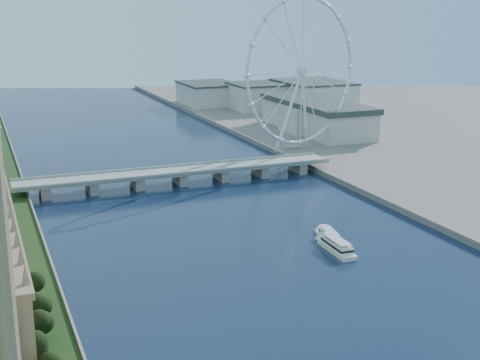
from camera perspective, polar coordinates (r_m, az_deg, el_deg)
westminster_bridge at (r=459.10m, az=-5.14°, el=0.51°), size 220.00×22.00×9.50m
london_eye at (r=544.01m, az=5.31°, el=9.20°), size 113.60×39.12×124.30m
county_hall at (r=644.44m, az=6.51°, el=3.94°), size 54.00×144.00×35.00m
city_skyline at (r=714.05m, az=-8.23°, el=6.29°), size 505.00×280.00×32.00m
tour_boat_near at (r=350.18m, az=7.64°, el=-5.19°), size 12.34×29.30×6.27m
tour_boat_far at (r=336.32m, az=8.24°, el=-6.06°), size 9.42×32.05×7.03m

